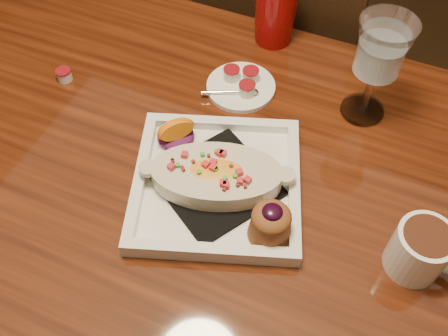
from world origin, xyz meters
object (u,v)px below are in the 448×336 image
at_px(coffee_mug, 422,250).
at_px(red_tumbler, 276,9).
at_px(goblet, 380,53).
at_px(chair_far, 282,56).
at_px(table, 176,204).
at_px(saucer, 241,85).
at_px(plate, 221,183).

height_order(coffee_mug, red_tumbler, red_tumbler).
bearing_deg(red_tumbler, coffee_mug, -47.57).
height_order(coffee_mug, goblet, goblet).
relative_size(chair_far, coffee_mug, 7.98).
bearing_deg(coffee_mug, table, 178.42).
distance_m(table, saucer, 0.26).
bearing_deg(saucer, table, -97.50).
xyz_separation_m(plate, coffee_mug, (0.31, -0.00, 0.02)).
bearing_deg(table, saucer, 82.50).
height_order(chair_far, goblet, goblet).
distance_m(goblet, saucer, 0.27).
distance_m(chair_far, saucer, 0.47).
bearing_deg(plate, red_tumbler, 78.48).
bearing_deg(plate, table, 159.76).
bearing_deg(chair_far, table, 90.00).
height_order(goblet, red_tumbler, goblet).
xyz_separation_m(table, goblet, (0.26, 0.27, 0.24)).
distance_m(coffee_mug, saucer, 0.45).
relative_size(chair_far, plate, 2.71).
xyz_separation_m(chair_far, saucer, (0.03, -0.39, 0.25)).
xyz_separation_m(table, saucer, (0.03, 0.23, 0.11)).
bearing_deg(red_tumbler, plate, -82.01).
bearing_deg(table, chair_far, 90.00).
xyz_separation_m(coffee_mug, red_tumbler, (-0.37, 0.41, 0.03)).
bearing_deg(table, plate, -0.73).
xyz_separation_m(table, coffee_mug, (0.41, -0.01, 0.14)).
xyz_separation_m(table, red_tumbler, (0.04, 0.40, 0.17)).
bearing_deg(coffee_mug, goblet, 117.18).
bearing_deg(goblet, table, -134.07).
bearing_deg(table, red_tumbler, 84.69).
distance_m(plate, goblet, 0.34).
bearing_deg(plate, saucer, 85.34).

